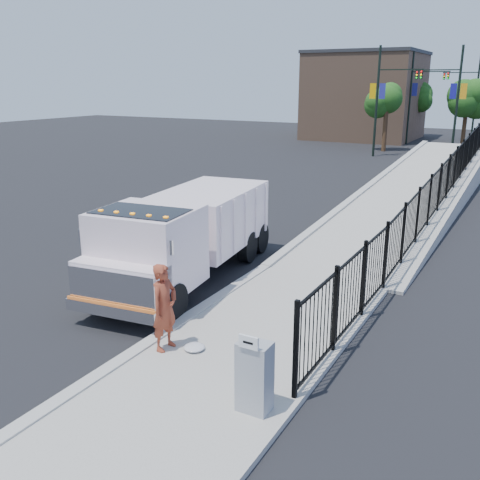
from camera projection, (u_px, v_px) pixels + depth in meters
The scene contains 18 objects.
ground at pixel (191, 319), 12.81m from camera, with size 120.00×120.00×0.00m, color black.
sidewalk at pixel (216, 376), 10.22m from camera, with size 3.55×12.00×0.12m, color #9E998E.
curb at pixel (137, 352), 11.11m from camera, with size 0.30×12.00×0.16m, color #ADAAA3.
ramp at pixel (419, 202), 25.22m from camera, with size 3.95×24.00×1.70m, color #9E998E.
iron_fence at pixel (438, 203), 20.95m from camera, with size 0.10×28.00×1.80m, color black.
truck at pixel (184, 232), 14.89m from camera, with size 3.25×7.69×2.55m.
worker at pixel (164, 307), 10.92m from camera, with size 0.67×0.44×1.85m, color brown.
utility_cabinet at pixel (255, 377), 8.92m from camera, with size 0.55×0.40×1.25m, color gray.
arrow_sign at pixel (249, 342), 8.52m from camera, with size 0.35×0.04×0.22m, color white.
debris at pixel (194, 347), 11.10m from camera, with size 0.44×0.44×0.11m, color silver.
light_pole_0 at pixel (381, 97), 39.43m from camera, with size 3.77×0.22×8.00m.
light_pole_1 at pixel (453, 97), 39.22m from camera, with size 3.78×0.22×8.00m.
light_pole_2 at pixel (414, 95), 47.30m from camera, with size 3.77×0.22×8.00m.
light_pole_3 at pixel (473, 94), 50.45m from camera, with size 3.78×0.22×8.00m.
tree_0 at pixel (387, 102), 42.68m from camera, with size 2.40×2.40×5.20m.
tree_1 at pixel (467, 100), 45.64m from camera, with size 2.70×2.70×5.35m.
tree_2 at pixel (419, 98), 52.56m from camera, with size 2.52×2.52×5.26m.
building at pixel (365, 97), 52.72m from camera, with size 10.00×10.00×8.00m, color #8C664C.
Camera 1 is at (6.73, -9.69, 5.48)m, focal length 40.00 mm.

